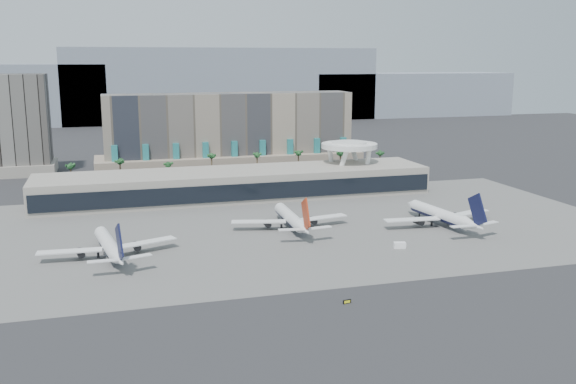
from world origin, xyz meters
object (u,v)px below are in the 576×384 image
object	(u,v)px
airliner_left	(109,245)
service_vehicle_b	(400,245)
airliner_right	(442,215)
service_vehicle_a	(112,252)
taxiway_sign	(347,302)
airliner_centre	(291,218)

from	to	relation	value
airliner_left	service_vehicle_b	world-z (taller)	airliner_left
airliner_right	service_vehicle_b	bearing A→B (deg)	-148.20
service_vehicle_a	taxiway_sign	size ratio (longest dim) A/B	2.03
airliner_centre	service_vehicle_b	size ratio (longest dim) A/B	11.86
airliner_right	taxiway_sign	size ratio (longest dim) A/B	20.51
airliner_right	service_vehicle_b	size ratio (longest dim) A/B	12.32
airliner_centre	airliner_right	bearing A→B (deg)	-10.17
airliner_right	taxiway_sign	bearing A→B (deg)	-141.49
airliner_left	service_vehicle_b	distance (m)	90.95
service_vehicle_b	taxiway_sign	size ratio (longest dim) A/B	1.66
service_vehicle_a	airliner_centre	bearing A→B (deg)	32.06
service_vehicle_b	taxiway_sign	distance (m)	52.14
airliner_centre	taxiway_sign	world-z (taller)	airliner_centre
airliner_left	service_vehicle_b	xyz separation A→B (m)	(89.54, -15.74, -2.84)
service_vehicle_a	airliner_right	bearing A→B (deg)	20.54
service_vehicle_b	airliner_left	bearing A→B (deg)	-175.64
airliner_left	taxiway_sign	xyz separation A→B (m)	(55.97, -55.64, -3.30)
airliner_right	service_vehicle_a	bearing A→B (deg)	174.97
airliner_centre	service_vehicle_a	xyz separation A→B (m)	(-62.27, -14.90, -2.74)
airliner_centre	service_vehicle_a	world-z (taller)	airliner_centre
airliner_left	airliner_right	world-z (taller)	airliner_right
airliner_right	taxiway_sign	xyz separation A→B (m)	(-60.56, -61.58, -3.51)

